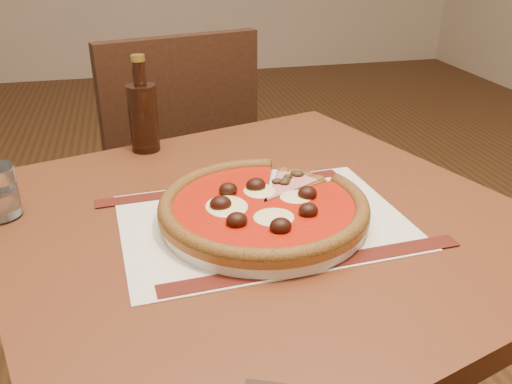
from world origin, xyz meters
TOP-DOWN VIEW (x-y plane):
  - table at (-0.30, -1.08)m, footprint 1.00×1.00m
  - chair_far at (-0.38, -0.32)m, footprint 0.53×0.53m
  - placemat at (-0.30, -1.11)m, footprint 0.46×0.34m
  - plate at (-0.30, -1.11)m, footprint 0.32×0.32m
  - pizza at (-0.30, -1.11)m, footprint 0.33×0.33m
  - ham_slice at (-0.23, -1.04)m, footprint 0.12×0.12m
  - bottle at (-0.46, -0.76)m, footprint 0.06×0.06m

SIDE VIEW (x-z plane):
  - chair_far at x=-0.38m, z-range 0.07..0.99m
  - table at x=-0.30m, z-range 0.27..1.02m
  - placemat at x=-0.30m, z-range 0.75..0.75m
  - plate at x=-0.30m, z-range 0.75..0.77m
  - ham_slice at x=-0.23m, z-range 0.77..0.79m
  - pizza at x=-0.30m, z-range 0.76..0.80m
  - bottle at x=-0.46m, z-range 0.73..0.92m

